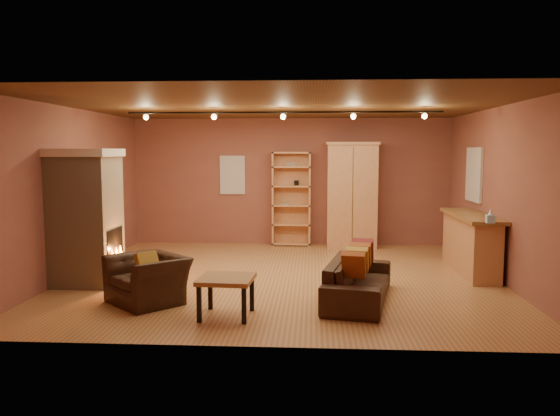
# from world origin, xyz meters

# --- Properties ---
(floor) EXTENTS (7.00, 7.00, 0.00)m
(floor) POSITION_xyz_m (0.00, 0.00, 0.00)
(floor) COLOR #915D33
(floor) RESTS_ON ground
(ceiling) EXTENTS (7.00, 7.00, 0.00)m
(ceiling) POSITION_xyz_m (0.00, 0.00, 2.80)
(ceiling) COLOR brown
(ceiling) RESTS_ON back_wall
(back_wall) EXTENTS (7.00, 0.02, 2.80)m
(back_wall) POSITION_xyz_m (0.00, 3.25, 1.40)
(back_wall) COLOR brown
(back_wall) RESTS_ON floor
(left_wall) EXTENTS (0.02, 6.50, 2.80)m
(left_wall) POSITION_xyz_m (-3.50, 0.00, 1.40)
(left_wall) COLOR brown
(left_wall) RESTS_ON floor
(right_wall) EXTENTS (0.02, 6.50, 2.80)m
(right_wall) POSITION_xyz_m (3.50, 0.00, 1.40)
(right_wall) COLOR brown
(right_wall) RESTS_ON floor
(fireplace) EXTENTS (1.01, 0.98, 2.12)m
(fireplace) POSITION_xyz_m (-3.04, -0.60, 1.06)
(fireplace) COLOR tan
(fireplace) RESTS_ON floor
(back_window) EXTENTS (0.56, 0.04, 0.86)m
(back_window) POSITION_xyz_m (-1.30, 3.23, 1.55)
(back_window) COLOR beige
(back_window) RESTS_ON back_wall
(bookcase) EXTENTS (0.85, 0.33, 2.07)m
(bookcase) POSITION_xyz_m (0.02, 3.14, 1.05)
(bookcase) COLOR tan
(bookcase) RESTS_ON floor
(armoire) EXTENTS (1.12, 0.64, 2.27)m
(armoire) POSITION_xyz_m (1.34, 2.96, 1.14)
(armoire) COLOR tan
(armoire) RESTS_ON floor
(bar_counter) EXTENTS (0.57, 2.12, 1.01)m
(bar_counter) POSITION_xyz_m (3.20, 0.54, 0.52)
(bar_counter) COLOR tan
(bar_counter) RESTS_ON floor
(tissue_box) EXTENTS (0.12, 0.12, 0.21)m
(tissue_box) POSITION_xyz_m (3.15, -0.62, 1.10)
(tissue_box) COLOR #90C4E6
(tissue_box) RESTS_ON bar_counter
(right_window) EXTENTS (0.05, 0.90, 1.00)m
(right_window) POSITION_xyz_m (3.47, 1.40, 1.65)
(right_window) COLOR beige
(right_window) RESTS_ON right_wall
(loveseat) EXTENTS (0.95, 2.04, 0.80)m
(loveseat) POSITION_xyz_m (1.14, -1.36, 0.40)
(loveseat) COLOR black
(loveseat) RESTS_ON floor
(armchair) EXTENTS (1.17, 1.16, 0.87)m
(armchair) POSITION_xyz_m (-1.77, -1.63, 0.44)
(armchair) COLOR black
(armchair) RESTS_ON floor
(coffee_table) EXTENTS (0.71, 0.71, 0.51)m
(coffee_table) POSITION_xyz_m (-0.59, -2.19, 0.43)
(coffee_table) COLOR olive
(coffee_table) RESTS_ON floor
(track_rail) EXTENTS (5.20, 0.09, 0.13)m
(track_rail) POSITION_xyz_m (0.00, 0.20, 2.69)
(track_rail) COLOR black
(track_rail) RESTS_ON ceiling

